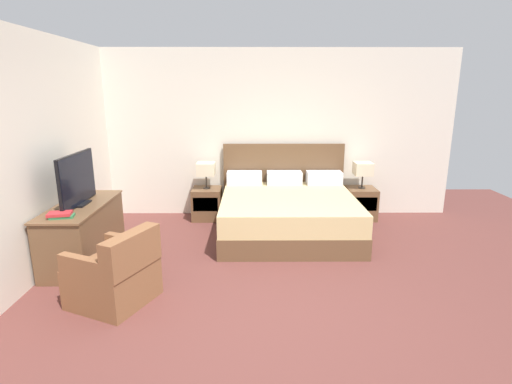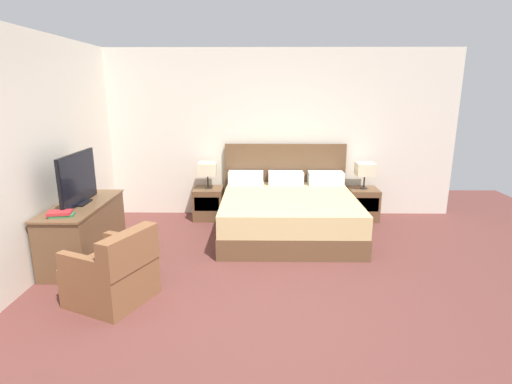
% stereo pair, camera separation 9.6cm
% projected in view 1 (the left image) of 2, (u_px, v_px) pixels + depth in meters
% --- Properties ---
extents(ground_plane, '(9.75, 9.75, 0.00)m').
position_uv_depth(ground_plane, '(269.00, 319.00, 3.69)').
color(ground_plane, brown).
extents(wall_back, '(6.24, 0.06, 2.69)m').
position_uv_depth(wall_back, '(262.00, 134.00, 6.53)').
color(wall_back, silver).
rests_on(wall_back, ground).
extents(wall_left, '(0.06, 5.05, 2.69)m').
position_uv_depth(wall_left, '(46.00, 153.00, 4.62)').
color(wall_left, silver).
rests_on(wall_left, ground).
extents(bed, '(1.98, 1.96, 1.20)m').
position_uv_depth(bed, '(287.00, 212.00, 5.83)').
color(bed, brown).
rests_on(bed, ground).
extents(nightstand_left, '(0.46, 0.46, 0.51)m').
position_uv_depth(nightstand_left, '(207.00, 204.00, 6.48)').
color(nightstand_left, brown).
rests_on(nightstand_left, ground).
extents(nightstand_right, '(0.46, 0.46, 0.51)m').
position_uv_depth(nightstand_right, '(361.00, 203.00, 6.50)').
color(nightstand_right, brown).
rests_on(nightstand_right, ground).
extents(table_lamp_left, '(0.28, 0.28, 0.42)m').
position_uv_depth(table_lamp_left, '(206.00, 169.00, 6.34)').
color(table_lamp_left, '#332D28').
rests_on(table_lamp_left, nightstand_left).
extents(table_lamp_right, '(0.28, 0.28, 0.42)m').
position_uv_depth(table_lamp_right, '(363.00, 169.00, 6.36)').
color(table_lamp_right, '#332D28').
rests_on(table_lamp_right, nightstand_right).
extents(dresser, '(0.56, 1.41, 0.72)m').
position_uv_depth(dresser, '(83.00, 232.00, 4.86)').
color(dresser, brown).
rests_on(dresser, ground).
extents(tv, '(0.18, 0.92, 0.62)m').
position_uv_depth(tv, '(77.00, 180.00, 4.69)').
color(tv, black).
rests_on(tv, dresser).
extents(book_red_cover, '(0.26, 0.19, 0.03)m').
position_uv_depth(book_red_cover, '(62.00, 216.00, 4.28)').
color(book_red_cover, '#2D7042').
rests_on(book_red_cover, dresser).
extents(book_blue_cover, '(0.26, 0.20, 0.03)m').
position_uv_depth(book_blue_cover, '(60.00, 214.00, 4.28)').
color(book_blue_cover, '#B7282D').
rests_on(book_blue_cover, book_red_cover).
extents(armchair_by_window, '(0.91, 0.90, 0.76)m').
position_uv_depth(armchair_by_window, '(116.00, 276.00, 3.91)').
color(armchair_by_window, brown).
rests_on(armchair_by_window, ground).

